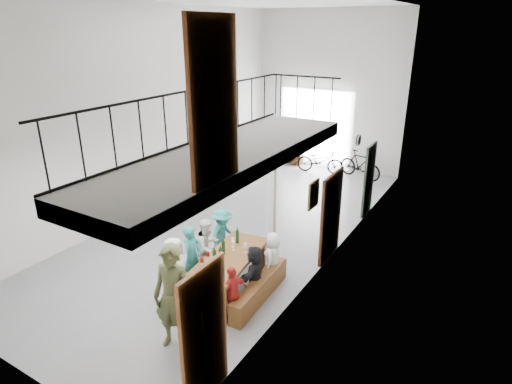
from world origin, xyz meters
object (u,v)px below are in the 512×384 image
Objects in this scene: serving_counter at (282,150)px; bicycle_near at (320,161)px; bench_inner at (201,274)px; oak_barrel at (244,161)px; host_standing at (173,298)px; tasting_table at (229,261)px; side_bench at (175,194)px.

bicycle_near is at bearing -21.24° from serving_counter.
bench_inner is 7.03m from oak_barrel.
host_standing is 1.12× the size of bicycle_near.
bicycle_near is at bearing 85.86° from host_standing.
tasting_table is 1.48× the size of side_bench.
bench_inner is at bearing 177.39° from tasting_table.
serving_counter reaches higher than tasting_table.
host_standing is at bearing -49.08° from side_bench.
bench_inner is 1.15× the size of serving_counter.
side_bench is (-4.05, 3.09, -0.50)m from tasting_table.
oak_barrel is 0.55× the size of bicycle_near.
oak_barrel reaches higher than tasting_table.
bicycle_near is at bearing 92.92° from tasting_table.
serving_counter is 1.88m from bicycle_near.
side_bench is 5.41m from bicycle_near.
oak_barrel reaches higher than bicycle_near.
oak_barrel is at bearing -108.45° from serving_counter.
bicycle_near is (1.81, -0.50, -0.01)m from serving_counter.
tasting_table is 7.29m from oak_barrel.
tasting_table is 2.36× the size of oak_barrel.
bench_inner is (-0.65, -0.05, -0.48)m from tasting_table.
bench_inner is 1.94m from host_standing.
serving_counter is at bearing 102.33° from bench_inner.
bench_inner is at bearing 175.01° from bicycle_near.
serving_counter is 1.01× the size of bicycle_near.
serving_counter is at bearing 80.42° from side_bench.
side_bench is at bearing -105.21° from serving_counter.
oak_barrel reaches higher than bench_inner.
host_standing is at bearing -65.10° from oak_barrel.
bicycle_near is at bearing 60.23° from side_bench.
oak_barrel is 2.69m from bicycle_near.
bicycle_near is (-0.72, 7.84, 0.21)m from bench_inner.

